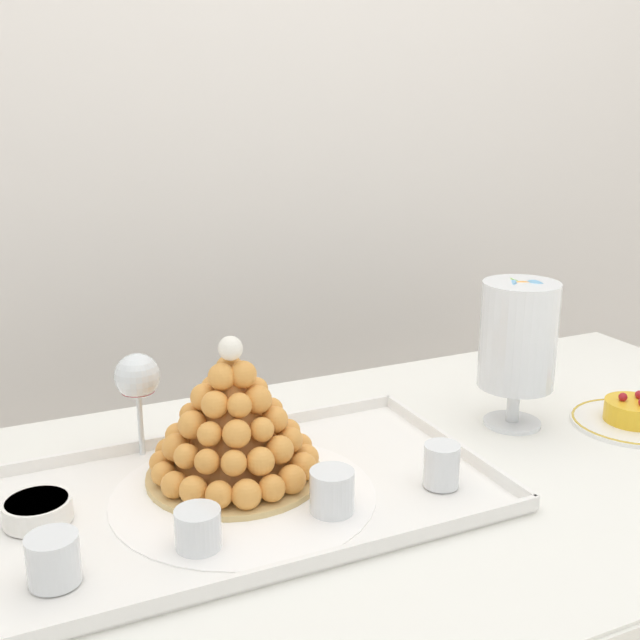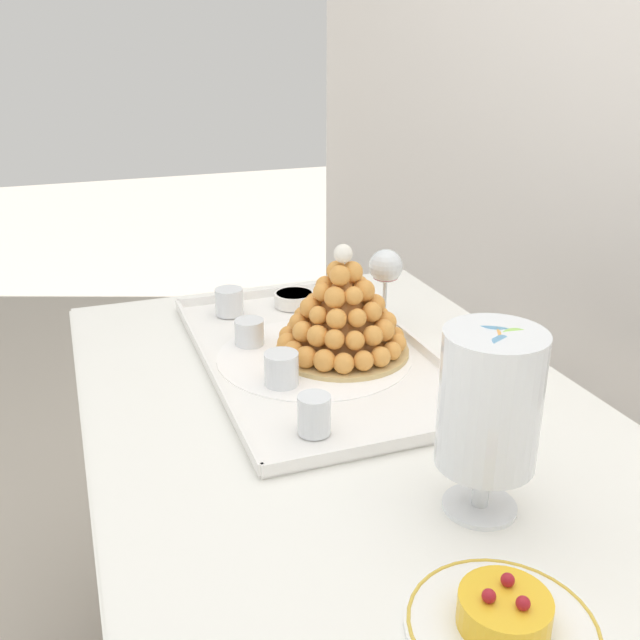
# 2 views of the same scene
# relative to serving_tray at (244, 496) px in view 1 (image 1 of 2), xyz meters

# --- Properties ---
(backdrop_wall) EXTENTS (4.80, 0.10, 2.50)m
(backdrop_wall) POSITION_rel_serving_tray_xyz_m (0.28, 0.86, 0.51)
(backdrop_wall) COLOR silver
(backdrop_wall) RESTS_ON ground_plane
(buffet_table) EXTENTS (1.39, 0.79, 0.73)m
(buffet_table) POSITION_rel_serving_tray_xyz_m (0.28, -0.01, -0.10)
(buffet_table) COLOR brown
(buffet_table) RESTS_ON ground_plane
(serving_tray) EXTENTS (0.66, 0.38, 0.02)m
(serving_tray) POSITION_rel_serving_tray_xyz_m (0.00, 0.00, 0.00)
(serving_tray) COLOR white
(serving_tray) RESTS_ON buffet_table
(croquembouche) EXTENTS (0.24, 0.24, 0.20)m
(croquembouche) POSITION_rel_serving_tray_xyz_m (0.01, 0.05, 0.08)
(croquembouche) COLOR tan
(croquembouche) RESTS_ON serving_tray
(dessert_cup_left) EXTENTS (0.06, 0.06, 0.05)m
(dessert_cup_left) POSITION_rel_serving_tray_xyz_m (-0.25, -0.10, 0.03)
(dessert_cup_left) COLOR silver
(dessert_cup_left) RESTS_ON serving_tray
(dessert_cup_mid_left) EXTENTS (0.05, 0.05, 0.05)m
(dessert_cup_mid_left) POSITION_rel_serving_tray_xyz_m (-0.09, -0.09, 0.02)
(dessert_cup_mid_left) COLOR silver
(dessert_cup_mid_left) RESTS_ON serving_tray
(dessert_cup_centre) EXTENTS (0.06, 0.06, 0.05)m
(dessert_cup_centre) POSITION_rel_serving_tray_xyz_m (0.09, -0.09, 0.03)
(dessert_cup_centre) COLOR silver
(dessert_cup_centre) RESTS_ON serving_tray
(dessert_cup_mid_right) EXTENTS (0.05, 0.05, 0.06)m
(dessert_cup_mid_right) POSITION_rel_serving_tray_xyz_m (0.25, -0.09, 0.03)
(dessert_cup_mid_right) COLOR silver
(dessert_cup_mid_right) RESTS_ON serving_tray
(creme_brulee_ramekin) EXTENTS (0.08, 0.08, 0.03)m
(creme_brulee_ramekin) POSITION_rel_serving_tray_xyz_m (-0.25, 0.04, 0.02)
(creme_brulee_ramekin) COLOR white
(creme_brulee_ramekin) RESTS_ON serving_tray
(macaron_goblet) EXTENTS (0.12, 0.12, 0.24)m
(macaron_goblet) POSITION_rel_serving_tray_xyz_m (0.47, 0.05, 0.14)
(macaron_goblet) COLOR white
(macaron_goblet) RESTS_ON buffet_table
(fruit_tart_plate) EXTENTS (0.19, 0.19, 0.05)m
(fruit_tart_plate) POSITION_rel_serving_tray_xyz_m (0.65, -0.03, 0.01)
(fruit_tart_plate) COLOR white
(fruit_tart_plate) RESTS_ON buffet_table
(wine_glass) EXTENTS (0.07, 0.07, 0.16)m
(wine_glass) POSITION_rel_serving_tray_xyz_m (-0.09, 0.18, 0.11)
(wine_glass) COLOR silver
(wine_glass) RESTS_ON buffet_table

